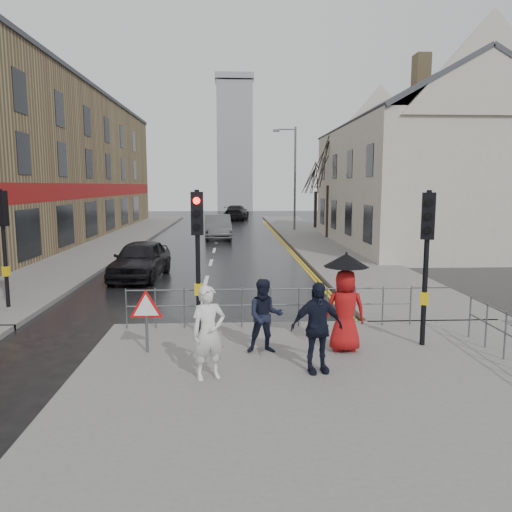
{
  "coord_description": "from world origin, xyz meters",
  "views": [
    {
      "loc": [
        1.0,
        -11.47,
        3.64
      ],
      "look_at": [
        1.71,
        3.1,
        1.57
      ],
      "focal_mm": 35.0,
      "sensor_mm": 36.0,
      "label": 1
    }
  ],
  "objects": [
    {
      "name": "right_pavement",
      "position": [
        6.5,
        25.0,
        0.07
      ],
      "size": [
        4.0,
        40.0,
        0.14
      ],
      "primitive_type": "cube",
      "color": "#605E5B",
      "rests_on": "ground"
    },
    {
      "name": "street_lamp",
      "position": [
        5.82,
        28.0,
        4.71
      ],
      "size": [
        1.83,
        0.25,
        8.0
      ],
      "color": "#595B5E",
      "rests_on": "right_pavement"
    },
    {
      "name": "traffic_signal_far_left",
      "position": [
        -5.5,
        3.0,
        2.46
      ],
      "size": [
        0.34,
        0.33,
        3.4
      ],
      "color": "black",
      "rests_on": "left_pavement"
    },
    {
      "name": "car_parked",
      "position": [
        -2.59,
        8.1,
        0.75
      ],
      "size": [
        2.13,
        4.54,
        1.5
      ],
      "primitive_type": "imported",
      "rotation": [
        0.0,
        0.0,
        -0.08
      ],
      "color": "black",
      "rests_on": "ground"
    },
    {
      "name": "pedestrian_d",
      "position": [
        2.58,
        -2.49,
        1.0
      ],
      "size": [
        1.07,
        0.6,
        1.73
      ],
      "primitive_type": "imported",
      "rotation": [
        0.0,
        0.0,
        0.18
      ],
      "color": "black",
      "rests_on": "near_pavement"
    },
    {
      "name": "tree_far",
      "position": [
        8.0,
        30.0,
        4.42
      ],
      "size": [
        2.4,
        2.4,
        5.64
      ],
      "color": "black",
      "rests_on": "right_pavement"
    },
    {
      "name": "pedestrian_a",
      "position": [
        0.57,
        -2.71,
        1.0
      ],
      "size": [
        0.73,
        0.61,
        1.72
      ],
      "primitive_type": "imported",
      "rotation": [
        0.0,
        0.0,
        0.37
      ],
      "color": "silver",
      "rests_on": "near_pavement"
    },
    {
      "name": "left_pavement",
      "position": [
        -6.5,
        23.0,
        0.07
      ],
      "size": [
        4.0,
        44.0,
        0.14
      ],
      "primitive_type": "cube",
      "color": "#605E5B",
      "rests_on": "ground"
    },
    {
      "name": "pavement_bridge_right",
      "position": [
        6.5,
        3.0,
        0.07
      ],
      "size": [
        4.0,
        4.2,
        0.14
      ],
      "primitive_type": "cube",
      "color": "#605E5B",
      "rests_on": "ground"
    },
    {
      "name": "car_far",
      "position": [
        1.51,
        41.28,
        0.78
      ],
      "size": [
        2.91,
        5.64,
        1.57
      ],
      "primitive_type": "imported",
      "rotation": [
        0.0,
        0.0,
        3.0
      ],
      "color": "black",
      "rests_on": "ground"
    },
    {
      "name": "building_left_terrace",
      "position": [
        -12.0,
        22.0,
        5.0
      ],
      "size": [
        8.0,
        42.0,
        10.0
      ],
      "primitive_type": "cube",
      "color": "#907B53",
      "rests_on": "ground"
    },
    {
      "name": "ground",
      "position": [
        0.0,
        0.0,
        0.0
      ],
      "size": [
        120.0,
        120.0,
        0.0
      ],
      "primitive_type": "plane",
      "color": "black",
      "rests_on": "ground"
    },
    {
      "name": "traffic_signal_near_right",
      "position": [
        5.2,
        -1.0,
        2.46
      ],
      "size": [
        0.34,
        0.33,
        3.4
      ],
      "color": "black",
      "rests_on": "near_pavement"
    },
    {
      "name": "church_tower",
      "position": [
        1.5,
        62.0,
        9.0
      ],
      "size": [
        5.0,
        5.0,
        18.0
      ],
      "primitive_type": "cube",
      "color": "gray",
      "rests_on": "ground"
    },
    {
      "name": "pedestrian_with_umbrella",
      "position": [
        3.38,
        -1.31,
        1.27
      ],
      "size": [
        0.96,
        0.96,
        2.09
      ],
      "color": "#A61314",
      "rests_on": "near_pavement"
    },
    {
      "name": "traffic_signal_near_left",
      "position": [
        0.2,
        0.2,
        2.46
      ],
      "size": [
        0.28,
        0.27,
        3.4
      ],
      "color": "black",
      "rests_on": "near_pavement"
    },
    {
      "name": "tree_near",
      "position": [
        7.5,
        22.0,
        5.14
      ],
      "size": [
        2.4,
        2.4,
        6.58
      ],
      "color": "black",
      "rests_on": "right_pavement"
    },
    {
      "name": "warning_sign",
      "position": [
        -0.8,
        -1.21,
        1.04
      ],
      "size": [
        0.8,
        0.07,
        1.35
      ],
      "color": "#595B5E",
      "rests_on": "near_pavement"
    },
    {
      "name": "near_pavement",
      "position": [
        3.0,
        -3.5,
        0.07
      ],
      "size": [
        10.0,
        9.0,
        0.14
      ],
      "primitive_type": "cube",
      "color": "#605E5B",
      "rests_on": "ground"
    },
    {
      "name": "car_mid",
      "position": [
        0.04,
        22.73,
        0.82
      ],
      "size": [
        2.04,
        5.07,
        1.64
      ],
      "primitive_type": "imported",
      "rotation": [
        0.0,
        0.0,
        0.06
      ],
      "color": "#4A4C4F",
      "rests_on": "ground"
    },
    {
      "name": "guard_railing_front",
      "position": [
        1.95,
        0.6,
        0.86
      ],
      "size": [
        7.14,
        0.04,
        1.0
      ],
      "color": "#595B5E",
      "rests_on": "near_pavement"
    },
    {
      "name": "building_right_cream",
      "position": [
        12.0,
        18.0,
        4.78
      ],
      "size": [
        9.0,
        16.4,
        10.1
      ],
      "color": "beige",
      "rests_on": "ground"
    },
    {
      "name": "pedestrian_b",
      "position": [
        1.69,
        -1.33,
        0.92
      ],
      "size": [
        0.78,
        0.62,
        1.57
      ],
      "primitive_type": "imported",
      "rotation": [
        0.0,
        0.0,
        0.04
      ],
      "color": "black",
      "rests_on": "near_pavement"
    }
  ]
}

